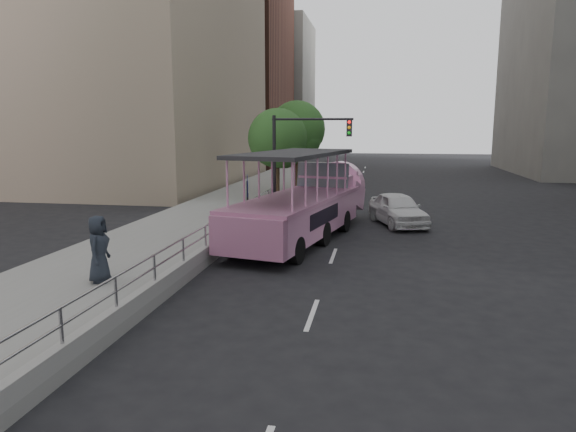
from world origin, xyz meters
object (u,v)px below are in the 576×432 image
object	(u,v)px
car	(398,209)
traffic_signal	(297,149)
parking_sign	(248,199)
pedestrian_far	(99,249)
duck_boat	(306,205)
street_tree_far	(298,131)
street_tree_near	(279,141)

from	to	relation	value
car	traffic_signal	xyz separation A→B (m)	(-5.18, 1.93, 2.73)
parking_sign	traffic_signal	size ratio (longest dim) A/B	0.52
pedestrian_far	parking_sign	bearing A→B (deg)	-27.45
duck_boat	traffic_signal	bearing A→B (deg)	103.18
car	traffic_signal	size ratio (longest dim) A/B	0.86
parking_sign	street_tree_far	world-z (taller)	street_tree_far
car	pedestrian_far	xyz separation A→B (m)	(-8.57, -11.83, 0.48)
duck_boat	parking_sign	xyz separation A→B (m)	(-2.29, -0.93, 0.34)
duck_boat	car	world-z (taller)	duck_boat
car	street_tree_far	size ratio (longest dim) A/B	0.70
street_tree_far	street_tree_near	bearing A→B (deg)	-91.91
traffic_signal	street_tree_near	xyz separation A→B (m)	(-1.60, 3.43, 0.32)
pedestrian_far	traffic_signal	bearing A→B (deg)	-23.35
pedestrian_far	parking_sign	distance (m)	7.75
street_tree_near	pedestrian_far	bearing A→B (deg)	-95.96
car	parking_sign	size ratio (longest dim) A/B	1.67
duck_boat	pedestrian_far	size ratio (longest dim) A/B	5.96
car	street_tree_near	size ratio (longest dim) A/B	0.78
car	parking_sign	bearing A→B (deg)	-162.45
car	pedestrian_far	bearing A→B (deg)	-144.19
street_tree_far	car	bearing A→B (deg)	-59.92
pedestrian_far	car	bearing A→B (deg)	-45.45
traffic_signal	street_tree_near	size ratio (longest dim) A/B	0.91
parking_sign	street_tree_far	bearing A→B (deg)	91.41
parking_sign	street_tree_far	distance (m)	16.05
car	pedestrian_far	world-z (taller)	pedestrian_far
pedestrian_far	street_tree_far	size ratio (longest dim) A/B	0.29
car	pedestrian_far	size ratio (longest dim) A/B	2.37
duck_boat	street_tree_far	distance (m)	15.43
traffic_signal	pedestrian_far	bearing A→B (deg)	-103.84
street_tree_near	duck_boat	bearing A→B (deg)	-72.08
traffic_signal	parking_sign	bearing A→B (deg)	-98.95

